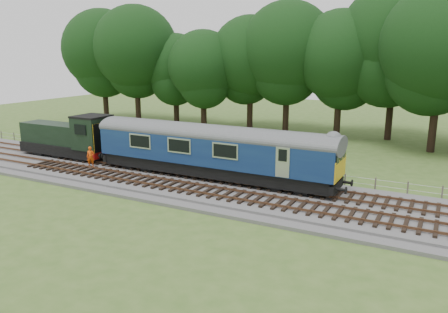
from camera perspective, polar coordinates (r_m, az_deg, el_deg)
The scene contains 9 objects.
ground at distance 28.95m, azimuth 1.77°, elevation -4.80°, with size 120.00×120.00×0.00m, color #406124.
ballast at distance 28.89m, azimuth 1.77°, elevation -4.47°, with size 70.00×7.00×0.35m, color #4C4C4F.
track_north at distance 30.03m, azimuth 2.95°, elevation -3.30°, with size 67.20×2.40×0.21m.
track_south at distance 27.46m, azimuth 0.31°, elevation -4.90°, with size 67.20×2.40×0.21m.
fence at distance 32.88m, azimuth 5.21°, elevation -2.61°, with size 64.00×0.12×1.00m, color #6B6054, non-canonical shape.
tree_line at distance 49.10m, azimuth 13.09°, elevation 2.44°, with size 70.00×8.00×18.00m, color black, non-canonical shape.
dmu_railcar at distance 30.68m, azimuth -1.60°, elevation 1.30°, with size 18.05×2.86×3.88m.
shunter_loco at distance 39.41m, azimuth -19.57°, elevation 2.30°, with size 8.91×2.60×3.38m.
worker at distance 35.47m, azimuth -17.03°, elevation -0.03°, with size 0.59×0.39×1.62m, color #EB4F0C.
Camera 1 is at (11.99, -24.75, 9.03)m, focal length 35.00 mm.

